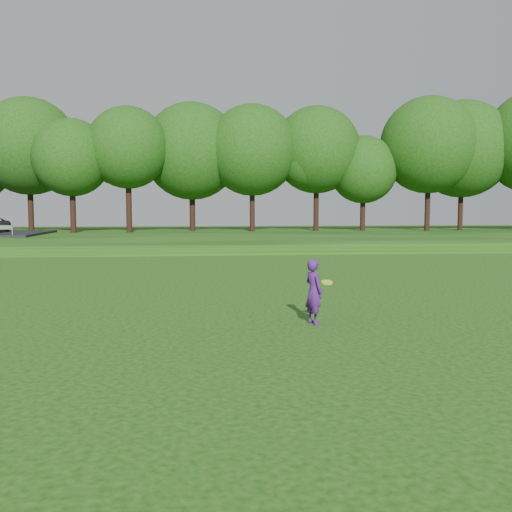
{
  "coord_description": "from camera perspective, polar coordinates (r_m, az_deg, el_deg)",
  "views": [
    {
      "loc": [
        0.48,
        -13.5,
        2.8
      ],
      "look_at": [
        2.15,
        3.78,
        1.3
      ],
      "focal_mm": 40.0,
      "sensor_mm": 36.0,
      "label": 1
    }
  ],
  "objects": [
    {
      "name": "ground",
      "position": [
        13.8,
        -7.45,
        -6.82
      ],
      "size": [
        140.0,
        140.0,
        0.0
      ],
      "primitive_type": "plane",
      "color": "#123D0B",
      "rests_on": "ground"
    },
    {
      "name": "treeline",
      "position": [
        51.77,
        -6.12,
        10.8
      ],
      "size": [
        104.0,
        7.0,
        15.0
      ],
      "primitive_type": null,
      "color": "#12440F",
      "rests_on": "berm"
    },
    {
      "name": "woman",
      "position": [
        13.69,
        5.8,
        -3.57
      ],
      "size": [
        0.69,
        0.7,
        1.56
      ],
      "color": "#4D1A78",
      "rests_on": "ground"
    },
    {
      "name": "berm",
      "position": [
        47.57,
        -6.08,
        1.91
      ],
      "size": [
        130.0,
        30.0,
        0.6
      ],
      "primitive_type": "cube",
      "color": "#123D0B",
      "rests_on": "ground"
    },
    {
      "name": "walking_path",
      "position": [
        33.62,
        -6.31,
        0.17
      ],
      "size": [
        130.0,
        1.6,
        0.04
      ],
      "primitive_type": "cube",
      "color": "gray",
      "rests_on": "ground"
    }
  ]
}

